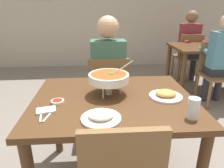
% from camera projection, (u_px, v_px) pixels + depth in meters
% --- Properties ---
extents(cafe_rear_partition, '(10.00, 0.10, 3.00)m').
position_uv_depth(cafe_rear_partition, '(101.00, 0.00, 4.61)').
color(cafe_rear_partition, '#BCB2A3').
rests_on(cafe_rear_partition, ground_plane).
extents(dining_table_main, '(1.17, 0.93, 0.77)m').
position_uv_depth(dining_table_main, '(113.00, 112.00, 1.55)').
color(dining_table_main, '#51331C').
rests_on(dining_table_main, ground_plane).
extents(chair_diner_main, '(0.44, 0.44, 0.90)m').
position_uv_depth(chair_diner_main, '(108.00, 91.00, 2.30)').
color(chair_diner_main, brown).
rests_on(chair_diner_main, ground_plane).
extents(diner_main, '(0.40, 0.45, 1.31)m').
position_uv_depth(diner_main, '(108.00, 70.00, 2.25)').
color(diner_main, '#2D2D38').
rests_on(diner_main, ground_plane).
extents(curry_bowl, '(0.33, 0.30, 0.26)m').
position_uv_depth(curry_bowl, '(109.00, 78.00, 1.53)').
color(curry_bowl, silver).
rests_on(curry_bowl, dining_table_main).
extents(rice_plate, '(0.24, 0.24, 0.06)m').
position_uv_depth(rice_plate, '(101.00, 117.00, 1.22)').
color(rice_plate, white).
rests_on(rice_plate, dining_table_main).
extents(appetizer_plate, '(0.24, 0.24, 0.06)m').
position_uv_depth(appetizer_plate, '(166.00, 95.00, 1.51)').
color(appetizer_plate, white).
rests_on(appetizer_plate, dining_table_main).
extents(sauce_dish, '(0.09, 0.09, 0.02)m').
position_uv_depth(sauce_dish, '(58.00, 102.00, 1.43)').
color(sauce_dish, white).
rests_on(sauce_dish, dining_table_main).
extents(napkin_folded, '(0.14, 0.11, 0.02)m').
position_uv_depth(napkin_folded, '(46.00, 110.00, 1.31)').
color(napkin_folded, white).
rests_on(napkin_folded, dining_table_main).
extents(fork_utensil, '(0.04, 0.17, 0.01)m').
position_uv_depth(fork_utensil, '(41.00, 115.00, 1.27)').
color(fork_utensil, silver).
rests_on(fork_utensil, dining_table_main).
extents(spoon_utensil, '(0.05, 0.17, 0.01)m').
position_uv_depth(spoon_utensil, '(49.00, 115.00, 1.27)').
color(spoon_utensil, silver).
rests_on(spoon_utensil, dining_table_main).
extents(drink_glass, '(0.07, 0.07, 0.13)m').
position_uv_depth(drink_glass, '(193.00, 109.00, 1.22)').
color(drink_glass, silver).
rests_on(drink_glass, dining_table_main).
extents(dining_table_far, '(1.00, 0.80, 0.77)m').
position_uv_depth(dining_table_far, '(202.00, 54.00, 3.45)').
color(dining_table_far, '#51331C').
rests_on(dining_table_far, ground_plane).
extents(chair_bg_middle, '(0.44, 0.44, 0.90)m').
position_uv_depth(chair_bg_middle, '(215.00, 69.00, 3.06)').
color(chair_bg_middle, brown).
rests_on(chair_bg_middle, ground_plane).
extents(chair_bg_right, '(0.47, 0.47, 0.90)m').
position_uv_depth(chair_bg_right, '(188.00, 54.00, 3.99)').
color(chair_bg_right, brown).
rests_on(chair_bg_right, ground_plane).
extents(patron_bg_middle, '(0.40, 0.45, 1.31)m').
position_uv_depth(patron_bg_middle, '(221.00, 55.00, 2.91)').
color(patron_bg_middle, '#2D2D38').
rests_on(patron_bg_middle, ground_plane).
extents(patron_bg_right, '(0.40, 0.45, 1.31)m').
position_uv_depth(patron_bg_right, '(190.00, 41.00, 3.95)').
color(patron_bg_right, '#2D2D38').
rests_on(patron_bg_right, ground_plane).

